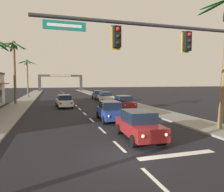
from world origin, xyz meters
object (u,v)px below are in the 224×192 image
(sedan_parked_mid_kerb, at_px, (105,97))
(sedan_oncoming_far, at_px, (64,101))
(sedan_parked_far_kerb, at_px, (98,95))
(town_gateway_arch, at_px, (61,80))
(traffic_signal_mast, at_px, (190,53))
(palm_left_farthest, at_px, (27,69))
(sedan_third_in_queue, at_px, (110,111))
(palm_left_third, at_px, (14,59))
(sedan_parked_nearest_kerb, at_px, (124,102))
(sedan_lead_at_stop_bar, at_px, (139,125))

(sedan_parked_mid_kerb, bearing_deg, sedan_oncoming_far, -141.97)
(sedan_parked_far_kerb, distance_m, town_gateway_arch, 36.43)
(traffic_signal_mast, height_order, palm_left_farthest, palm_left_farthest)
(sedan_parked_mid_kerb, distance_m, palm_left_farthest, 19.88)
(sedan_oncoming_far, relative_size, town_gateway_arch, 0.30)
(sedan_parked_far_kerb, bearing_deg, sedan_oncoming_far, -122.80)
(traffic_signal_mast, bearing_deg, sedan_third_in_queue, 100.29)
(traffic_signal_mast, distance_m, palm_left_third, 27.11)
(sedan_parked_far_kerb, height_order, palm_left_farthest, palm_left_farthest)
(palm_left_third, bearing_deg, sedan_oncoming_far, -39.08)
(town_gateway_arch, bearing_deg, sedan_parked_nearest_kerb, -84.22)
(sedan_third_in_queue, bearing_deg, sedan_parked_mid_kerb, 76.79)
(sedan_third_in_queue, relative_size, town_gateway_arch, 0.30)
(sedan_parked_mid_kerb, bearing_deg, town_gateway_arch, 97.27)
(sedan_third_in_queue, bearing_deg, palm_left_third, 122.34)
(traffic_signal_mast, height_order, sedan_parked_mid_kerb, traffic_signal_mast)
(traffic_signal_mast, height_order, sedan_parked_far_kerb, traffic_signal_mast)
(sedan_oncoming_far, distance_m, palm_left_farthest, 20.92)
(traffic_signal_mast, relative_size, sedan_third_in_queue, 2.40)
(sedan_lead_at_stop_bar, relative_size, sedan_oncoming_far, 1.00)
(sedan_third_in_queue, xyz_separation_m, sedan_parked_mid_kerb, (3.73, 15.89, 0.00))
(palm_left_third, bearing_deg, sedan_third_in_queue, -57.66)
(traffic_signal_mast, distance_m, sedan_parked_far_kerb, 30.35)
(sedan_parked_nearest_kerb, height_order, palm_left_third, palm_left_third)
(sedan_parked_far_kerb, distance_m, palm_left_farthest, 16.60)
(sedan_third_in_queue, relative_size, sedan_parked_nearest_kerb, 1.01)
(sedan_parked_mid_kerb, height_order, town_gateway_arch, town_gateway_arch)
(sedan_oncoming_far, bearing_deg, sedan_lead_at_stop_bar, -78.45)
(sedan_lead_at_stop_bar, distance_m, sedan_parked_nearest_kerb, 13.10)
(sedan_parked_nearest_kerb, bearing_deg, sedan_oncoming_far, 150.80)
(sedan_oncoming_far, bearing_deg, sedan_parked_far_kerb, 57.20)
(sedan_parked_mid_kerb, bearing_deg, sedan_third_in_queue, -103.21)
(town_gateway_arch, bearing_deg, sedan_lead_at_stop_bar, -88.56)
(town_gateway_arch, bearing_deg, traffic_signal_mast, -87.29)
(sedan_parked_far_kerb, bearing_deg, sedan_third_in_queue, -99.98)
(palm_left_farthest, bearing_deg, sedan_oncoming_far, -71.72)
(sedan_oncoming_far, relative_size, sedan_parked_nearest_kerb, 1.01)
(sedan_parked_nearest_kerb, xyz_separation_m, town_gateway_arch, (-5.14, 50.78, 2.97))
(traffic_signal_mast, height_order, sedan_lead_at_stop_bar, traffic_signal_mast)
(palm_left_third, height_order, palm_left_farthest, palm_left_third)
(traffic_signal_mast, distance_m, town_gateway_arch, 66.01)
(sedan_parked_mid_kerb, bearing_deg, sedan_parked_far_kerb, 89.69)
(sedan_third_in_queue, distance_m, palm_left_third, 19.59)
(sedan_parked_mid_kerb, xyz_separation_m, sedan_parked_far_kerb, (0.03, 5.48, 0.00))
(palm_left_farthest, bearing_deg, sedan_parked_nearest_kerb, -60.13)
(sedan_parked_nearest_kerb, xyz_separation_m, palm_left_third, (-13.59, 9.29, 5.85))
(sedan_parked_far_kerb, distance_m, palm_left_third, 15.96)
(traffic_signal_mast, xyz_separation_m, town_gateway_arch, (-3.12, 65.93, -1.01))
(sedan_lead_at_stop_bar, relative_size, town_gateway_arch, 0.30)
(sedan_third_in_queue, bearing_deg, sedan_parked_nearest_kerb, 61.15)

